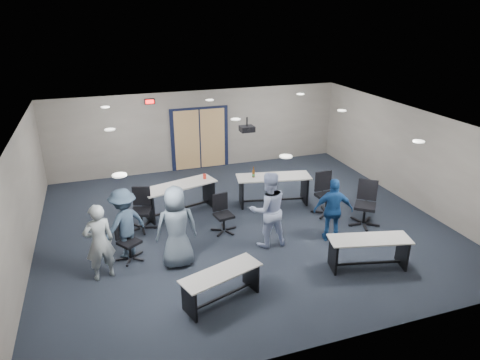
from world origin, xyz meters
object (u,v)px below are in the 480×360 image
object	(u,v)px
table_front_left	(221,281)
person_lightblue	(268,210)
chair_loose_right	(365,204)
chair_back_a	(141,210)
chair_back_b	(224,214)
table_back_right	(273,185)
person_gray	(99,242)
person_plaid	(177,227)
chair_loose_left	(129,241)
person_back	(124,224)
chair_back_d	(327,195)
table_front_right	(369,248)
table_back_left	(180,193)
person_navy	(333,210)

from	to	relation	value
table_front_left	person_lightblue	world-z (taller)	person_lightblue
chair_loose_right	person_lightblue	world-z (taller)	person_lightblue
chair_back_a	chair_back_b	size ratio (longest dim) A/B	1.11
table_back_right	chair_back_b	xyz separation A→B (m)	(-1.80, -1.15, -0.10)
person_gray	person_plaid	bearing A→B (deg)	164.65
chair_loose_left	chair_loose_right	bearing A→B (deg)	-36.59
chair_loose_right	person_gray	size ratio (longest dim) A/B	0.70
chair_loose_left	person_back	world-z (taller)	person_back
chair_back_d	chair_loose_left	world-z (taller)	chair_back_d
table_front_right	chair_loose_left	bearing A→B (deg)	171.46
chair_loose_right	table_front_left	bearing A→B (deg)	-118.83
table_back_left	person_lightblue	world-z (taller)	person_lightblue
table_back_left	person_plaid	bearing A→B (deg)	-118.05
chair_back_b	person_gray	bearing A→B (deg)	-169.63
table_front_left	chair_back_d	xyz separation A→B (m)	(3.74, 2.66, 0.14)
table_front_right	chair_back_b	xyz separation A→B (m)	(-2.48, 2.51, 0.00)
person_gray	person_lightblue	distance (m)	3.74
table_back_right	person_plaid	distance (m)	3.90
table_front_right	person_plaid	world-z (taller)	person_plaid
chair_loose_right	person_plaid	xyz separation A→B (m)	(-4.89, -0.28, 0.33)
person_back	chair_back_a	bearing A→B (deg)	-143.16
person_gray	person_back	size ratio (longest dim) A/B	1.02
chair_back_b	person_plaid	distance (m)	1.81
person_lightblue	chair_loose_left	bearing A→B (deg)	-5.82
person_navy	person_lightblue	bearing A→B (deg)	9.07
chair_back_a	chair_back_d	distance (m)	4.90
table_front_left	person_back	size ratio (longest dim) A/B	1.03
table_back_left	table_back_right	distance (m)	2.63
table_front_right	person_navy	xyz separation A→B (m)	(-0.13, 1.30, 0.31)
chair_back_b	chair_back_d	distance (m)	2.91
chair_back_b	chair_loose_right	xyz separation A→B (m)	(3.52, -0.82, 0.10)
person_back	table_back_left	bearing A→B (deg)	-162.64
table_front_right	chair_loose_left	distance (m)	5.20
chair_back_d	person_lightblue	distance (m)	2.35
table_back_left	person_back	size ratio (longest dim) A/B	1.30
table_back_right	table_back_left	bearing A→B (deg)	-174.90
chair_back_a	chair_loose_left	size ratio (longest dim) A/B	1.15
chair_back_b	chair_loose_left	size ratio (longest dim) A/B	1.03
chair_loose_right	person_plaid	world-z (taller)	person_plaid
person_plaid	person_lightblue	size ratio (longest dim) A/B	1.00
person_lightblue	person_back	size ratio (longest dim) A/B	1.12
chair_back_d	chair_loose_left	bearing A→B (deg)	-177.78
chair_back_b	person_lightblue	distance (m)	1.30
table_front_left	chair_loose_left	distance (m)	2.56
table_back_left	chair_back_d	distance (m)	3.97
table_front_left	table_back_right	xyz separation A→B (m)	(2.63, 3.77, 0.14)
chair_back_b	person_navy	distance (m)	2.66
table_back_left	chair_back_a	distance (m)	1.29
chair_back_a	person_lightblue	xyz separation A→B (m)	(2.72, -1.72, 0.38)
person_gray	person_plaid	world-z (taller)	person_plaid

